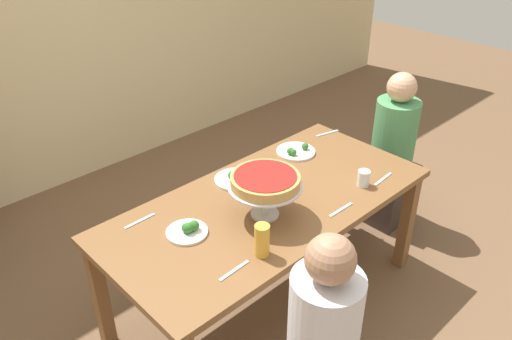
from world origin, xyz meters
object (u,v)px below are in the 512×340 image
Objects in this scene: beer_glass_amber_tall at (262,240)px; water_glass_clear_near at (364,178)px; diner_head_east at (391,161)px; salad_plate_near_diner at (296,151)px; dining_table at (268,213)px; cutlery_spare_fork at (383,179)px; salad_plate_far_diner at (235,179)px; cutlery_knife_far at (341,210)px; cutlery_fork_near at (234,271)px; cutlery_knife_near at (327,133)px; salad_plate_spare at (188,230)px; cutlery_fork_far at (140,221)px; deep_dish_pizza_stand at (265,182)px.

water_glass_clear_near is (0.84, 0.04, -0.04)m from beer_glass_amber_tall.
diner_head_east is 4.64× the size of salad_plate_near_diner.
dining_table is 11.23× the size of beer_glass_amber_tall.
salad_plate_far_diner is at bearing 133.19° from cutlery_spare_fork.
cutlery_spare_fork is at bearing 4.17° from cutlery_knife_far.
cutlery_fork_near is at bearing -131.88° from salad_plate_far_diner.
water_glass_clear_near reaches higher than cutlery_knife_near.
salad_plate_spare is 0.40m from beer_glass_amber_tall.
salad_plate_near_diner is 1.38× the size of cutlery_fork_far.
salad_plate_far_diner reaches higher than salad_plate_spare.
water_glass_clear_near is at bearing -47.12° from salad_plate_far_diner.
cutlery_knife_far is at bearing 18.28° from diner_head_east.
cutlery_fork_near and cutlery_knife_far have the same top height.
deep_dish_pizza_stand is 0.72m from salad_plate_near_diner.
dining_table is 0.29m from salad_plate_far_diner.
cutlery_knife_near is (-0.39, 0.28, 0.25)m from diner_head_east.
salad_plate_spare is (-0.49, 0.07, 0.10)m from dining_table.
dining_table is at bearing 37.02° from deep_dish_pizza_stand.
water_glass_clear_near is 0.67m from cutlery_knife_near.
cutlery_spare_fork is (0.13, -0.57, -0.01)m from salad_plate_near_diner.
cutlery_fork_far is (-0.51, 0.40, -0.20)m from deep_dish_pizza_stand.
deep_dish_pizza_stand reaches higher than salad_plate_far_diner.
cutlery_knife_far is at bearing -70.65° from salad_plate_far_diner.
beer_glass_amber_tall is at bearing -136.94° from deep_dish_pizza_stand.
salad_plate_near_diner is 1.38× the size of cutlery_spare_fork.
cutlery_fork_near is at bearing 178.96° from beer_glass_amber_tall.
salad_plate_far_diner is (0.00, 0.28, 0.10)m from dining_table.
deep_dish_pizza_stand is at bearing -150.77° from salad_plate_near_diner.
diner_head_east reaches higher than water_glass_clear_near.
salad_plate_near_diner is 0.66m from cutlery_knife_far.
salad_plate_far_diner is 1.39× the size of cutlery_fork_far.
diner_head_east is 6.39× the size of cutlery_fork_far.
salad_plate_far_diner is at bearing 110.30° from cutlery_knife_far.
cutlery_knife_far reaches higher than dining_table.
deep_dish_pizza_stand is 0.34m from beer_glass_amber_tall.
dining_table is 0.71m from cutlery_spare_fork.
dining_table is 0.70m from cutlery_fork_far.
deep_dish_pizza_stand is at bearing 163.54° from water_glass_clear_near.
diner_head_east reaches higher than cutlery_spare_fork.
deep_dish_pizza_stand is at bearing 158.90° from cutlery_spare_fork.
salad_plate_near_diner is 1.38× the size of cutlery_knife_far.
dining_table is 10.38× the size of cutlery_fork_near.
cutlery_knife_near and cutlery_spare_fork have the same top height.
diner_head_east is 1.65m from beer_glass_amber_tall.
cutlery_knife_far is (0.83, -0.65, 0.00)m from cutlery_fork_far.
cutlery_knife_near is 1.47m from cutlery_fork_far.
water_glass_clear_near is (-0.00, -0.52, 0.03)m from salad_plate_near_diner.
diner_head_east is 0.74m from cutlery_spare_fork.
beer_glass_amber_tall is (0.16, -0.37, 0.06)m from salad_plate_spare.
cutlery_knife_near is at bearing 45.07° from cutlery_knife_far.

